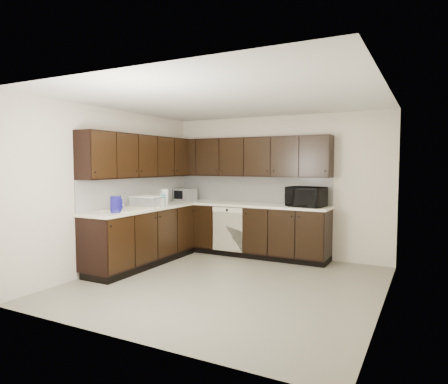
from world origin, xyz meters
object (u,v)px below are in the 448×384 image
object	(u,v)px
sink	(130,213)
toaster_oven	(185,194)
storage_bin	(147,202)
blue_pitcher	(116,204)
microwave	(306,197)

from	to	relation	value
sink	toaster_oven	size ratio (longest dim) A/B	2.13
storage_bin	blue_pitcher	size ratio (longest dim) A/B	1.85
toaster_oven	storage_bin	bearing A→B (deg)	-74.35
storage_bin	toaster_oven	bearing A→B (deg)	94.57
microwave	storage_bin	size ratio (longest dim) A/B	1.32
microwave	toaster_oven	xyz separation A→B (m)	(-2.38, 0.02, -0.04)
sink	storage_bin	world-z (taller)	sink
toaster_oven	blue_pitcher	world-z (taller)	blue_pitcher
toaster_oven	storage_bin	world-z (taller)	toaster_oven
toaster_oven	sink	bearing A→B (deg)	-76.57
microwave	sink	bearing A→B (deg)	-133.95
microwave	storage_bin	distance (m)	2.61
sink	blue_pitcher	bearing A→B (deg)	-76.90
sink	microwave	size ratio (longest dim) A/B	1.38
sink	blue_pitcher	xyz separation A→B (m)	(0.09, -0.40, 0.18)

